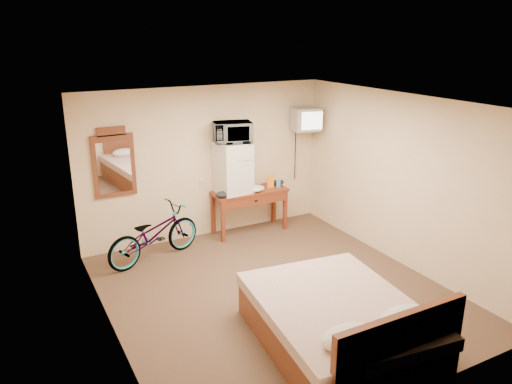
# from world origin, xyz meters

# --- Properties ---
(room) EXTENTS (4.60, 4.64, 2.50)m
(room) POSITION_xyz_m (-0.00, 0.00, 1.25)
(room) COLOR #4A3325
(room) RESTS_ON ground
(desk) EXTENTS (1.30, 0.54, 0.75)m
(desk) POSITION_xyz_m (0.67, 2.00, 0.62)
(desk) COLOR maroon
(desk) RESTS_ON floor
(mini_fridge) EXTENTS (0.55, 0.54, 0.85)m
(mini_fridge) POSITION_xyz_m (0.38, 2.06, 1.17)
(mini_fridge) COLOR silver
(mini_fridge) RESTS_ON desk
(microwave) EXTENTS (0.69, 0.56, 0.33)m
(microwave) POSITION_xyz_m (0.38, 2.06, 1.76)
(microwave) COLOR silver
(microwave) RESTS_ON mini_fridge
(snack_bag) EXTENTS (0.13, 0.10, 0.22)m
(snack_bag) POSITION_xyz_m (1.06, 2.01, 0.86)
(snack_bag) COLOR orange
(snack_bag) RESTS_ON desk
(blue_cup) EXTENTS (0.08, 0.08, 0.14)m
(blue_cup) POSITION_xyz_m (1.20, 1.96, 0.82)
(blue_cup) COLOR #4598EC
(blue_cup) RESTS_ON desk
(cloth_cream) EXTENTS (0.35, 0.27, 0.11)m
(cloth_cream) POSITION_xyz_m (0.71, 1.93, 0.80)
(cloth_cream) COLOR beige
(cloth_cream) RESTS_ON desk
(cloth_dark_a) EXTENTS (0.26, 0.20, 0.10)m
(cloth_dark_a) POSITION_xyz_m (0.13, 1.90, 0.80)
(cloth_dark_a) COLOR black
(cloth_dark_a) RESTS_ON desk
(cloth_dark_b) EXTENTS (0.20, 0.17, 0.09)m
(cloth_dark_b) POSITION_xyz_m (1.26, 2.07, 0.80)
(cloth_dark_b) COLOR black
(cloth_dark_b) RESTS_ON desk
(crt_television) EXTENTS (0.52, 0.61, 0.39)m
(crt_television) POSITION_xyz_m (1.76, 2.02, 1.87)
(crt_television) COLOR black
(crt_television) RESTS_ON room
(wall_mirror) EXTENTS (0.63, 0.04, 1.07)m
(wall_mirror) POSITION_xyz_m (-1.49, 2.27, 1.43)
(wall_mirror) COLOR brown
(wall_mirror) RESTS_ON room
(bicycle) EXTENTS (1.66, 1.00, 0.83)m
(bicycle) POSITION_xyz_m (-1.11, 1.73, 0.41)
(bicycle) COLOR black
(bicycle) RESTS_ON floor
(bed) EXTENTS (1.80, 2.25, 0.90)m
(bed) POSITION_xyz_m (0.01, -1.37, 0.29)
(bed) COLOR brown
(bed) RESTS_ON floor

